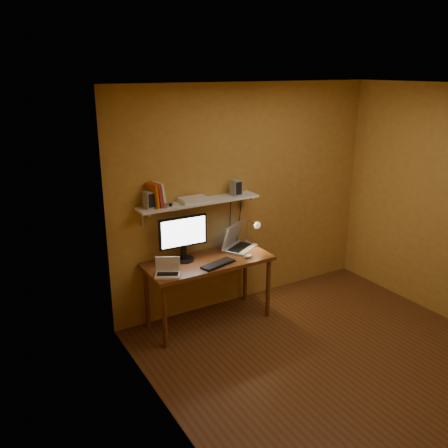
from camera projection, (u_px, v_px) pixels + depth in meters
room at (343, 236)px, 4.27m from camera, size 3.44×3.24×2.64m
desk at (208, 267)px, 5.18m from camera, size 1.40×0.60×0.75m
wall_shelf at (199, 202)px, 5.13m from camera, size 1.40×0.25×0.21m
monitor at (183, 236)px, 5.07m from camera, size 0.55×0.24×0.49m
laptop at (236, 242)px, 5.48m from camera, size 0.48×0.44×0.29m
netbook at (168, 270)px, 4.78m from camera, size 0.30×0.28×0.19m
keyboard at (218, 264)px, 5.03m from camera, size 0.42×0.23×0.02m
mouse at (249, 256)px, 5.22m from camera, size 0.10×0.07×0.03m
desk_lamp at (253, 229)px, 5.51m from camera, size 0.09×0.23×0.38m
speaker_left at (149, 200)px, 4.82m from camera, size 0.12×0.12×0.18m
speaker_right at (236, 188)px, 5.31m from camera, size 0.11×0.11×0.18m
books at (156, 195)px, 4.85m from camera, size 0.17×0.18×0.26m
shelf_camera at (169, 205)px, 4.87m from camera, size 0.10×0.06×0.06m
router at (194, 200)px, 5.07m from camera, size 0.30×0.20×0.05m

